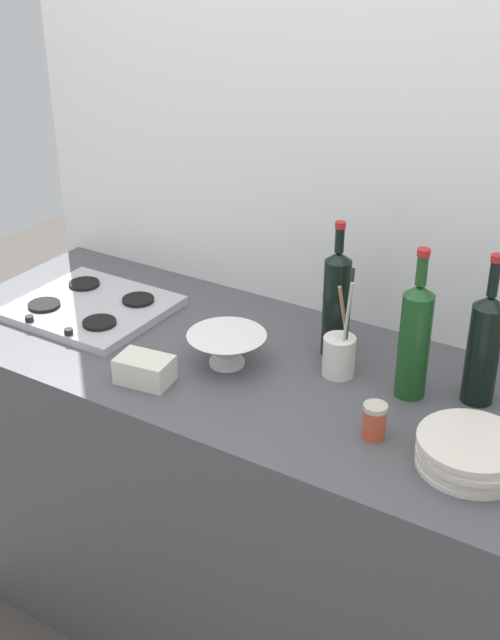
# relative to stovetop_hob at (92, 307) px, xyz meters

# --- Properties ---
(ground_plane) EXTENTS (6.00, 6.00, 0.00)m
(ground_plane) POSITION_rel_stovetop_hob_xyz_m (0.53, -0.01, -0.91)
(ground_plane) COLOR #47423D
(ground_plane) RESTS_ON ground
(counter_block) EXTENTS (1.80, 0.70, 0.90)m
(counter_block) POSITION_rel_stovetop_hob_xyz_m (0.53, -0.01, -0.46)
(counter_block) COLOR #4C4C51
(counter_block) RESTS_ON ground
(backsplash_panel) EXTENTS (1.90, 0.06, 2.53)m
(backsplash_panel) POSITION_rel_stovetop_hob_xyz_m (0.53, 0.37, 0.35)
(backsplash_panel) COLOR white
(backsplash_panel) RESTS_ON ground
(stovetop_hob) EXTENTS (0.41, 0.37, 0.04)m
(stovetop_hob) POSITION_rel_stovetop_hob_xyz_m (0.00, 0.00, 0.00)
(stovetop_hob) COLOR #B2B2B7
(stovetop_hob) RESTS_ON counter_block
(plate_stack) EXTENTS (0.23, 0.23, 0.07)m
(plate_stack) POSITION_rel_stovetop_hob_xyz_m (1.15, -0.13, 0.02)
(plate_stack) COLOR silver
(plate_stack) RESTS_ON counter_block
(wine_bottle_leftmost) EXTENTS (0.08, 0.08, 0.37)m
(wine_bottle_leftmost) POSITION_rel_stovetop_hob_xyz_m (1.08, 0.13, 0.13)
(wine_bottle_leftmost) COLOR black
(wine_bottle_leftmost) RESTS_ON counter_block
(wine_bottle_mid_left) EXTENTS (0.07, 0.07, 0.36)m
(wine_bottle_mid_left) POSITION_rel_stovetop_hob_xyz_m (0.69, 0.15, 0.13)
(wine_bottle_mid_left) COLOR black
(wine_bottle_mid_left) RESTS_ON counter_block
(wine_bottle_mid_right) EXTENTS (0.07, 0.07, 0.37)m
(wine_bottle_mid_right) POSITION_rel_stovetop_hob_xyz_m (0.93, 0.07, 0.14)
(wine_bottle_mid_right) COLOR #19471E
(wine_bottle_mid_right) RESTS_ON counter_block
(mixing_bowl) EXTENTS (0.20, 0.20, 0.08)m
(mixing_bowl) POSITION_rel_stovetop_hob_xyz_m (0.49, -0.04, 0.03)
(mixing_bowl) COLOR white
(mixing_bowl) RESTS_ON counter_block
(butter_dish) EXTENTS (0.14, 0.10, 0.07)m
(butter_dish) POSITION_rel_stovetop_hob_xyz_m (0.37, -0.22, 0.02)
(butter_dish) COLOR silver
(butter_dish) RESTS_ON counter_block
(utensil_crock) EXTENTS (0.08, 0.08, 0.28)m
(utensil_crock) POSITION_rel_stovetop_hob_xyz_m (0.75, 0.06, 0.04)
(utensil_crock) COLOR silver
(utensil_crock) RESTS_ON counter_block
(condiment_jar_front) EXTENTS (0.05, 0.05, 0.08)m
(condiment_jar_front) POSITION_rel_stovetop_hob_xyz_m (0.93, -0.14, 0.03)
(condiment_jar_front) COLOR #C64C2D
(condiment_jar_front) RESTS_ON counter_block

